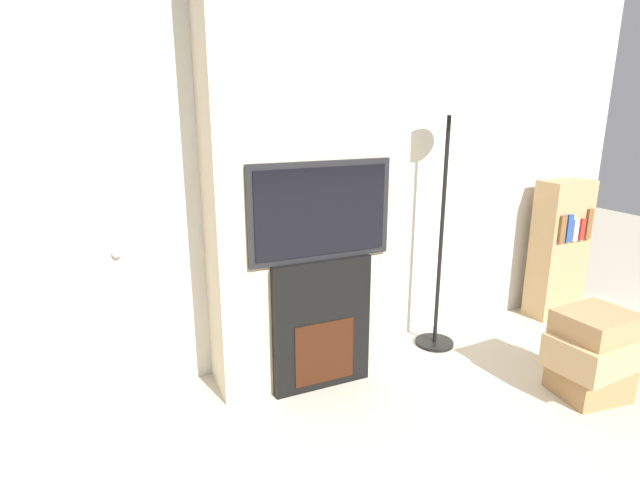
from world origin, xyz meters
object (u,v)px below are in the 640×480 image
object	(u,v)px
box_stack	(592,354)
television	(320,211)
floor_lamp	(446,168)
fireplace	(320,324)
bookshelf	(559,249)

from	to	relation	value
box_stack	television	bearing A→B (deg)	151.09
floor_lamp	box_stack	bearing A→B (deg)	-65.20
floor_lamp	box_stack	distance (m)	1.52
floor_lamp	fireplace	bearing A→B (deg)	-171.78
television	floor_lamp	bearing A→B (deg)	8.32
floor_lamp	bookshelf	world-z (taller)	floor_lamp
bookshelf	floor_lamp	bearing A→B (deg)	-177.57
fireplace	floor_lamp	xyz separation A→B (m)	(1.04, 0.15, 0.93)
floor_lamp	bookshelf	distance (m)	1.51
fireplace	box_stack	bearing A→B (deg)	-28.97
box_stack	bookshelf	world-z (taller)	bookshelf
fireplace	bookshelf	size ratio (longest dim) A/B	0.73
floor_lamp	box_stack	xyz separation A→B (m)	(0.45, -0.98, -1.07)
television	floor_lamp	distance (m)	1.07
box_stack	fireplace	bearing A→B (deg)	151.03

